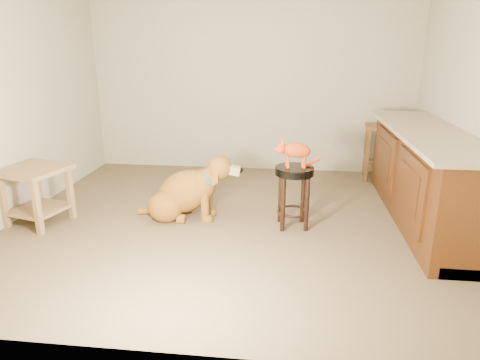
# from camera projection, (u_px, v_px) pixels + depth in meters

# --- Properties ---
(floor) EXTENTS (4.50, 4.00, 0.01)m
(floor) POSITION_uv_depth(u_px,v_px,m) (234.00, 221.00, 4.41)
(floor) COLOR brown
(floor) RESTS_ON ground
(room_shell) EXTENTS (4.54, 4.04, 2.62)m
(room_shell) POSITION_uv_depth(u_px,v_px,m) (233.00, 52.00, 3.90)
(room_shell) COLOR #A29B82
(room_shell) RESTS_ON ground
(cabinet_run) EXTENTS (0.70, 2.56, 0.94)m
(cabinet_run) POSITION_uv_depth(u_px,v_px,m) (426.00, 179.00, 4.35)
(cabinet_run) COLOR #40210B
(cabinet_run) RESTS_ON ground
(padded_stool) EXTENTS (0.38, 0.38, 0.62)m
(padded_stool) POSITION_uv_depth(u_px,v_px,m) (294.00, 185.00, 4.17)
(padded_stool) COLOR black
(padded_stool) RESTS_ON ground
(wood_stool) EXTENTS (0.43, 0.43, 0.73)m
(wood_stool) POSITION_uv_depth(u_px,v_px,m) (379.00, 151.00, 5.71)
(wood_stool) COLOR brown
(wood_stool) RESTS_ON ground
(side_table) EXTENTS (0.69, 0.69, 0.59)m
(side_table) POSITION_uv_depth(u_px,v_px,m) (36.00, 187.00, 4.27)
(side_table) COLOR brown
(side_table) RESTS_ON ground
(golden_retriever) EXTENTS (1.15, 0.57, 0.72)m
(golden_retriever) POSITION_uv_depth(u_px,v_px,m) (186.00, 193.00, 4.44)
(golden_retriever) COLOR brown
(golden_retriever) RESTS_ON ground
(tabby_kitten) EXTENTS (0.46, 0.22, 0.29)m
(tabby_kitten) POSITION_uv_depth(u_px,v_px,m) (294.00, 151.00, 4.07)
(tabby_kitten) COLOR #A43610
(tabby_kitten) RESTS_ON padded_stool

